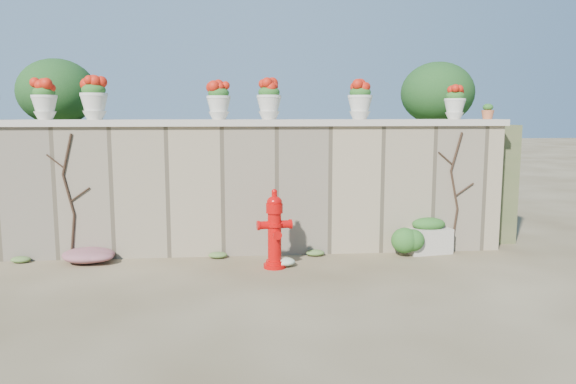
{
  "coord_description": "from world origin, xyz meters",
  "views": [
    {
      "loc": [
        -0.19,
        -6.89,
        2.2
      ],
      "look_at": [
        0.57,
        1.4,
        1.02
      ],
      "focal_mm": 35.0,
      "sensor_mm": 36.0,
      "label": 1
    }
  ],
  "objects": [
    {
      "name": "planter_box",
      "position": [
        2.81,
        1.55,
        0.26
      ],
      "size": [
        0.73,
        0.5,
        0.57
      ],
      "rotation": [
        0.0,
        0.0,
        0.17
      ],
      "color": "#BBB09E",
      "rests_on": "ground"
    },
    {
      "name": "vine_right",
      "position": [
        3.23,
        1.58,
        0.99
      ],
      "size": [
        0.6,
        0.04,
        1.91
      ],
      "color": "black",
      "rests_on": "ground"
    },
    {
      "name": "back_shrub_left",
      "position": [
        -3.2,
        3.0,
        2.55
      ],
      "size": [
        1.3,
        1.3,
        1.1
      ],
      "primitive_type": "ellipsoid",
      "color": "#143814",
      "rests_on": "raised_fill"
    },
    {
      "name": "vine_left",
      "position": [
        -2.67,
        1.58,
        0.99
      ],
      "size": [
        0.6,
        0.04,
        1.91
      ],
      "color": "black",
      "rests_on": "ground"
    },
    {
      "name": "stone_wall",
      "position": [
        0.0,
        1.8,
        1.0
      ],
      "size": [
        8.0,
        0.4,
        2.0
      ],
      "primitive_type": "cube",
      "color": "gray",
      "rests_on": "ground"
    },
    {
      "name": "urn_pot_5",
      "position": [
        3.25,
        1.8,
        2.36
      ],
      "size": [
        0.34,
        0.34,
        0.53
      ],
      "color": "beige",
      "rests_on": "wall_cap"
    },
    {
      "name": "urn_pot_2",
      "position": [
        -0.46,
        1.8,
        2.39
      ],
      "size": [
        0.37,
        0.37,
        0.58
      ],
      "color": "beige",
      "rests_on": "wall_cap"
    },
    {
      "name": "magenta_clump",
      "position": [
        -2.45,
        1.35,
        0.13
      ],
      "size": [
        0.98,
        0.65,
        0.26
      ],
      "primitive_type": "ellipsoid",
      "color": "#B8246E",
      "rests_on": "ground"
    },
    {
      "name": "urn_pot_3",
      "position": [
        0.31,
        1.8,
        2.4
      ],
      "size": [
        0.38,
        0.38,
        0.6
      ],
      "color": "beige",
      "rests_on": "wall_cap"
    },
    {
      "name": "back_shrub_right",
      "position": [
        3.4,
        3.0,
        2.55
      ],
      "size": [
        1.3,
        1.3,
        1.1
      ],
      "primitive_type": "ellipsoid",
      "color": "#143814",
      "rests_on": "raised_fill"
    },
    {
      "name": "fire_hydrant",
      "position": [
        0.33,
        0.9,
        0.57
      ],
      "size": [
        0.49,
        0.35,
        1.13
      ],
      "rotation": [
        0.0,
        0.0,
        0.16
      ],
      "color": "#C10807",
      "rests_on": "ground"
    },
    {
      "name": "white_flowers",
      "position": [
        0.4,
        0.96,
        0.08
      ],
      "size": [
        0.45,
        0.36,
        0.16
      ],
      "primitive_type": "ellipsoid",
      "color": "white",
      "rests_on": "ground"
    },
    {
      "name": "urn_pot_1",
      "position": [
        -2.3,
        1.8,
        2.41
      ],
      "size": [
        0.4,
        0.4,
        0.63
      ],
      "color": "beige",
      "rests_on": "wall_cap"
    },
    {
      "name": "raised_fill",
      "position": [
        0.0,
        5.0,
        1.0
      ],
      "size": [
        9.0,
        6.0,
        2.0
      ],
      "primitive_type": "cube",
      "color": "#384C23",
      "rests_on": "ground"
    },
    {
      "name": "green_shrub",
      "position": [
        2.38,
        1.4,
        0.29
      ],
      "size": [
        0.6,
        0.54,
        0.57
      ],
      "primitive_type": "ellipsoid",
      "color": "#1E5119",
      "rests_on": "ground"
    },
    {
      "name": "urn_pot_4",
      "position": [
        1.73,
        1.8,
        2.4
      ],
      "size": [
        0.38,
        0.38,
        0.6
      ],
      "color": "beige",
      "rests_on": "wall_cap"
    },
    {
      "name": "wall_cap",
      "position": [
        0.0,
        1.8,
        2.05
      ],
      "size": [
        8.1,
        0.52,
        0.1
      ],
      "primitive_type": "cube",
      "color": "#BBB09E",
      "rests_on": "stone_wall"
    },
    {
      "name": "terracotta_pot",
      "position": [
        3.8,
        1.8,
        2.21
      ],
      "size": [
        0.2,
        0.2,
        0.24
      ],
      "color": "#BA6139",
      "rests_on": "wall_cap"
    },
    {
      "name": "urn_pot_0",
      "position": [
        -3.02,
        1.8,
        2.39
      ],
      "size": [
        0.37,
        0.37,
        0.58
      ],
      "color": "beige",
      "rests_on": "wall_cap"
    },
    {
      "name": "ground",
      "position": [
        0.0,
        0.0,
        0.0
      ],
      "size": [
        80.0,
        80.0,
        0.0
      ],
      "primitive_type": "plane",
      "color": "brown",
      "rests_on": "ground"
    }
  ]
}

